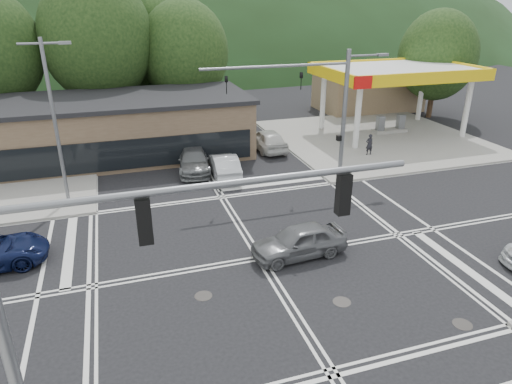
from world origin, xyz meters
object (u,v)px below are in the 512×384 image
object	(u,v)px
car_queue_a	(224,165)
car_queue_b	(267,140)
car_grey_center	(299,241)
car_northbound	(194,160)
pedestrian	(369,144)

from	to	relation	value
car_queue_a	car_queue_b	xyz separation A→B (m)	(4.50, 4.50, 0.07)
car_grey_center	car_queue_b	world-z (taller)	car_queue_b
car_grey_center	car_northbound	xyz separation A→B (m)	(-2.45, 12.41, -0.02)
car_queue_b	pedestrian	size ratio (longest dim) A/B	3.09
car_queue_a	pedestrian	size ratio (longest dim) A/B	2.92
car_grey_center	car_queue_a	distance (m)	10.77
car_grey_center	car_northbound	distance (m)	12.65
car_grey_center	pedestrian	distance (m)	15.43
car_grey_center	pedestrian	size ratio (longest dim) A/B	2.81
car_grey_center	car_queue_b	xyz separation A→B (m)	(3.76, 15.24, 0.07)
car_northbound	car_grey_center	bearing A→B (deg)	-70.98
car_queue_a	car_queue_b	distance (m)	6.36
car_grey_center	car_northbound	bearing A→B (deg)	-173.04
car_queue_a	car_northbound	size ratio (longest dim) A/B	0.91
car_queue_b	pedestrian	distance (m)	7.60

